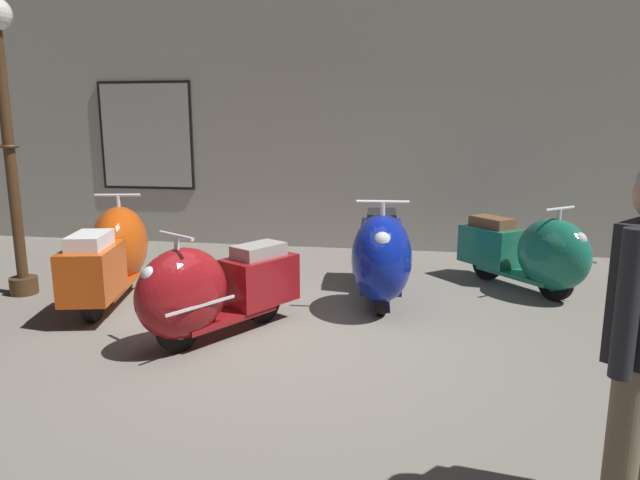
{
  "coord_description": "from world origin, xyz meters",
  "views": [
    {
      "loc": [
        1.01,
        -4.29,
        1.79
      ],
      "look_at": [
        0.06,
        1.26,
        0.62
      ],
      "focal_mm": 32.0,
      "sensor_mm": 36.0,
      "label": 1
    }
  ],
  "objects_px": {
    "scooter_2": "(381,255)",
    "scooter_3": "(533,253)",
    "lamppost": "(6,123)",
    "scooter_0": "(113,253)",
    "scooter_1": "(208,290)"
  },
  "relations": [
    {
      "from": "scooter_2",
      "to": "scooter_3",
      "type": "relative_size",
      "value": 1.22
    },
    {
      "from": "lamppost",
      "to": "scooter_3",
      "type": "bearing_deg",
      "value": 10.09
    },
    {
      "from": "scooter_2",
      "to": "lamppost",
      "type": "xyz_separation_m",
      "value": [
        -3.75,
        -0.33,
        1.29
      ]
    },
    {
      "from": "scooter_0",
      "to": "scooter_2",
      "type": "xyz_separation_m",
      "value": [
        2.71,
        0.31,
        0.02
      ]
    },
    {
      "from": "scooter_3",
      "to": "scooter_0",
      "type": "bearing_deg",
      "value": -117.98
    },
    {
      "from": "scooter_1",
      "to": "scooter_0",
      "type": "bearing_deg",
      "value": -92.68
    },
    {
      "from": "scooter_0",
      "to": "scooter_1",
      "type": "xyz_separation_m",
      "value": [
        1.37,
        -0.94,
        -0.05
      ]
    },
    {
      "from": "scooter_1",
      "to": "scooter_2",
      "type": "bearing_deg",
      "value": 164.68
    },
    {
      "from": "scooter_3",
      "to": "lamppost",
      "type": "xyz_separation_m",
      "value": [
        -5.3,
        -0.94,
        1.34
      ]
    },
    {
      "from": "scooter_0",
      "to": "scooter_1",
      "type": "distance_m",
      "value": 1.66
    },
    {
      "from": "scooter_1",
      "to": "scooter_2",
      "type": "relative_size",
      "value": 0.86
    },
    {
      "from": "scooter_1",
      "to": "scooter_2",
      "type": "xyz_separation_m",
      "value": [
        1.34,
        1.25,
        0.06
      ]
    },
    {
      "from": "scooter_2",
      "to": "scooter_0",
      "type": "bearing_deg",
      "value": -87.48
    },
    {
      "from": "scooter_1",
      "to": "lamppost",
      "type": "bearing_deg",
      "value": -79.21
    },
    {
      "from": "scooter_2",
      "to": "scooter_3",
      "type": "xyz_separation_m",
      "value": [
        1.55,
        0.62,
        -0.06
      ]
    }
  ]
}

